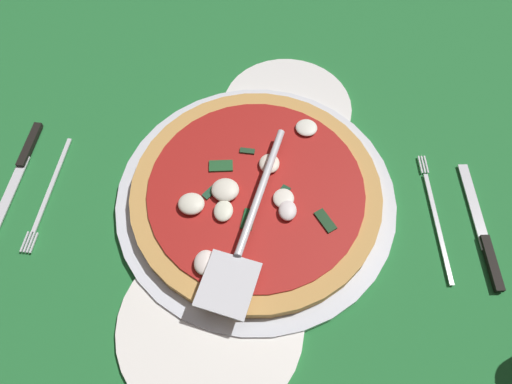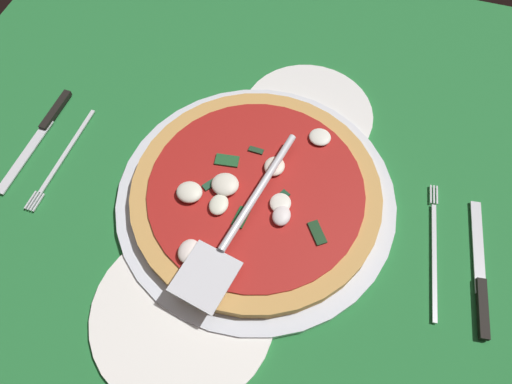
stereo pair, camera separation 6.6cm
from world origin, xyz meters
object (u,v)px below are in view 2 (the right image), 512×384
(pizza, at_px, (255,192))
(pizza_server, at_px, (238,224))
(place_setting_near, at_px, (457,265))
(dinner_plate_right, at_px, (308,114))
(dinner_plate_left, at_px, (183,313))
(place_setting_far, at_px, (52,145))

(pizza, bearing_deg, pizza_server, 177.14)
(pizza_server, xyz_separation_m, place_setting_near, (0.05, -0.29, -0.05))
(dinner_plate_right, xyz_separation_m, pizza_server, (-0.24, 0.04, 0.05))
(dinner_plate_left, xyz_separation_m, pizza_server, (0.12, -0.04, 0.05))
(place_setting_far, bearing_deg, dinner_plate_right, 117.09)
(place_setting_far, bearing_deg, pizza_server, 80.05)
(dinner_plate_left, height_order, place_setting_far, place_setting_far)
(place_setting_far, bearing_deg, pizza, 91.69)
(pizza, distance_m, place_setting_near, 0.29)
(pizza, distance_m, place_setting_far, 0.33)
(place_setting_near, xyz_separation_m, place_setting_far, (0.02, 0.61, 0.00))
(dinner_plate_left, xyz_separation_m, place_setting_near, (0.17, -0.33, -0.00))
(dinner_plate_right, bearing_deg, place_setting_near, -126.80)
(dinner_plate_left, distance_m, place_setting_far, 0.34)
(dinner_plate_right, height_order, pizza, pizza)
(dinner_plate_left, distance_m, dinner_plate_right, 0.36)
(place_setting_near, relative_size, place_setting_far, 0.97)
(pizza_server, bearing_deg, dinner_plate_left, -5.01)
(dinner_plate_right, relative_size, pizza, 0.59)
(pizza, bearing_deg, dinner_plate_left, 168.00)
(pizza_server, bearing_deg, pizza, -170.92)
(pizza, relative_size, place_setting_near, 1.71)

